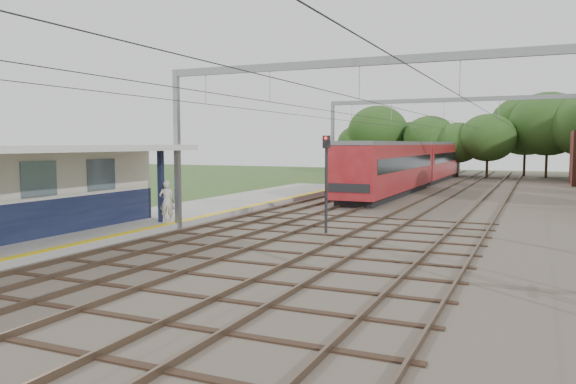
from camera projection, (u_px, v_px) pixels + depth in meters
The scene contains 9 objects.
ballast_bed at pixel (442, 205), 34.64m from camera, with size 18.00×90.00×0.10m, color #473D33.
platform at pixel (118, 227), 24.79m from camera, with size 5.00×52.00×0.35m, color gray.
yellow_stripe at pixel (160, 226), 23.86m from camera, with size 0.45×52.00×0.01m, color yellow.
rail_tracks at pixel (402, 201), 35.65m from camera, with size 11.80×88.00×0.15m.
catenary_system at pixel (419, 112), 30.13m from camera, with size 17.22×88.00×7.00m.
tree_band at pixel (483, 133), 58.92m from camera, with size 31.72×30.88×8.82m.
person at pixel (167, 201), 24.83m from camera, with size 0.68×0.45×1.86m, color beige.
train at pixel (415, 163), 48.79m from camera, with size 2.97×36.99×3.90m.
signal_post at pixel (326, 174), 23.25m from camera, with size 0.30×0.26×4.17m.
Camera 1 is at (9.43, -5.32, 3.84)m, focal length 35.00 mm.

